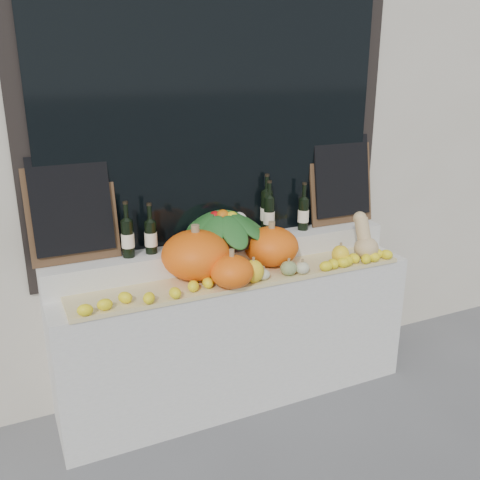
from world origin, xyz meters
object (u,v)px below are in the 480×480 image
(pumpkin_right, at_px, (271,246))
(butternut_squash, at_px, (365,240))
(produce_bowl, at_px, (223,227))
(pumpkin_left, at_px, (196,255))
(wine_bottle_tall, at_px, (267,212))

(pumpkin_right, bearing_deg, butternut_squash, -13.00)
(butternut_squash, bearing_deg, produce_bowl, 161.05)
(pumpkin_right, bearing_deg, produce_bowl, 148.78)
(butternut_squash, bearing_deg, pumpkin_left, 172.96)
(pumpkin_left, distance_m, pumpkin_right, 0.51)
(pumpkin_left, relative_size, produce_bowl, 0.67)
(butternut_squash, bearing_deg, wine_bottle_tall, 145.65)
(pumpkin_left, distance_m, butternut_squash, 1.14)
(wine_bottle_tall, bearing_deg, pumpkin_left, -158.79)
(pumpkin_right, bearing_deg, pumpkin_left, -179.61)
(pumpkin_right, height_order, wine_bottle_tall, wine_bottle_tall)
(pumpkin_left, bearing_deg, butternut_squash, -7.04)
(pumpkin_right, distance_m, wine_bottle_tall, 0.29)
(produce_bowl, bearing_deg, pumpkin_right, -31.22)
(pumpkin_right, bearing_deg, wine_bottle_tall, 70.46)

